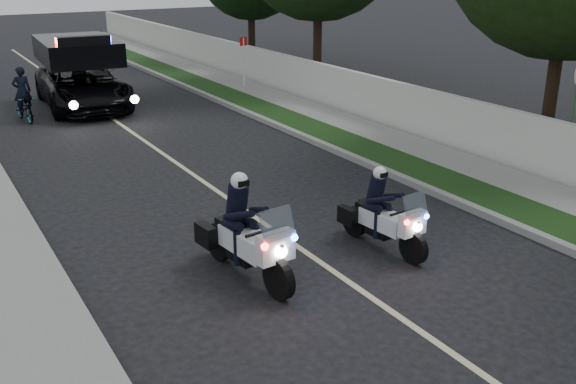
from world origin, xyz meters
name	(u,v)px	position (x,y,z in m)	size (l,w,h in m)	color
ground	(432,340)	(0.00, 0.00, 0.00)	(120.00, 120.00, 0.00)	black
curb_right	(302,136)	(4.10, 10.00, 0.07)	(0.20, 60.00, 0.15)	gray
grass_verge	(322,133)	(4.80, 10.00, 0.08)	(1.20, 60.00, 0.16)	#193814
sidewalk_right	(357,127)	(6.10, 10.00, 0.08)	(1.40, 60.00, 0.16)	gray
property_wall	(384,102)	(7.10, 10.00, 0.75)	(0.22, 60.00, 1.50)	beige
curb_left	(6,183)	(-4.10, 10.00, 0.07)	(0.20, 60.00, 0.15)	gray
lane_marking	(171,159)	(0.00, 10.00, 0.00)	(0.12, 50.00, 0.01)	#BFB78C
police_moto_left	(247,277)	(-1.36, 3.03, 0.00)	(0.75, 2.14, 1.82)	silver
police_moto_right	(381,248)	(1.29, 2.77, 0.00)	(0.64, 1.83, 1.56)	silver
police_suv	(85,107)	(-0.32, 17.58, 0.00)	(2.64, 5.71, 2.78)	black
bicycle	(26,121)	(-2.50, 16.50, 0.00)	(0.54, 1.55, 0.81)	black
cyclist	(26,121)	(-2.50, 16.50, 0.00)	(0.57, 0.38, 1.57)	black
sign_post	(245,90)	(6.00, 17.43, 0.00)	(0.34, 0.34, 2.16)	#9E0B18
pampas_far	(571,181)	(7.60, 3.43, 0.00)	(1.28, 1.28, 3.67)	beige
tree_right_b	(544,146)	(9.59, 5.82, 0.00)	(6.73, 6.73, 11.22)	#1D3612
tree_right_d	(317,83)	(9.37, 17.27, 0.00)	(7.02, 7.02, 11.70)	#1B3913
tree_right_e	(252,59)	(10.12, 24.57, 0.00)	(5.50, 5.50, 9.17)	#153510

